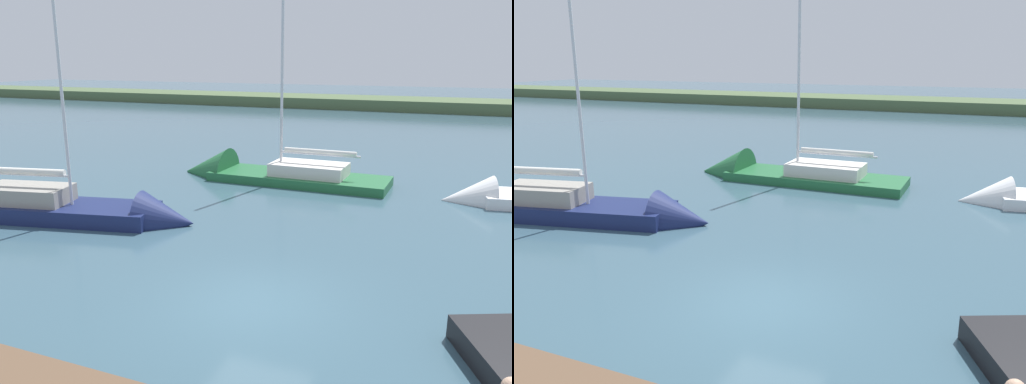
# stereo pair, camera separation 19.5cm
# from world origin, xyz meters

# --- Properties ---
(ground_plane) EXTENTS (200.00, 200.00, 0.00)m
(ground_plane) POSITION_xyz_m (0.00, 0.00, 0.00)
(ground_plane) COLOR #385666
(far_shoreline) EXTENTS (180.00, 8.00, 2.40)m
(far_shoreline) POSITION_xyz_m (0.00, -51.03, 0.00)
(far_shoreline) COLOR #4C603D
(far_shoreline) RESTS_ON ground_plane
(sailboat_mid_channel) EXTENTS (10.32, 2.80, 11.09)m
(sailboat_mid_channel) POSITION_xyz_m (4.98, -12.22, 0.15)
(sailboat_mid_channel) COLOR #236638
(sailboat_mid_channel) RESTS_ON ground_plane
(sailboat_far_left) EXTENTS (9.41, 4.07, 9.51)m
(sailboat_far_left) POSITION_xyz_m (8.14, -3.73, 0.22)
(sailboat_far_left) COLOR navy
(sailboat_far_left) RESTS_ON ground_plane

